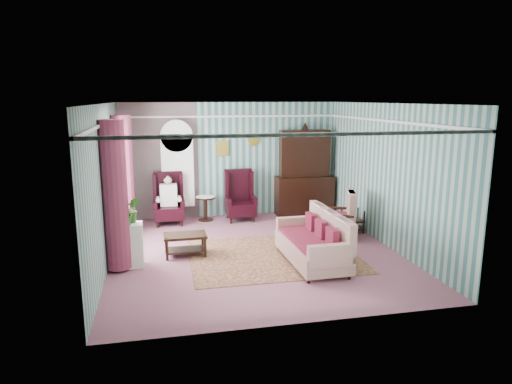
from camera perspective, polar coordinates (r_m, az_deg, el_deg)
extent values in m
plane|color=#905464|center=(9.14, -0.19, -7.50)|extent=(6.00, 6.00, 0.00)
cube|color=#3B6B6A|center=(11.69, -3.21, 4.03)|extent=(5.50, 0.02, 2.90)
cube|color=#3B6B6A|center=(5.93, 5.73, -3.54)|extent=(5.50, 0.02, 2.90)
cube|color=#3B6B6A|center=(8.65, -18.34, 0.74)|extent=(0.02, 6.00, 2.90)
cube|color=#3B6B6A|center=(9.70, 15.92, 2.02)|extent=(0.02, 6.00, 2.90)
cube|color=white|center=(8.63, -0.21, 11.00)|extent=(5.50, 6.00, 0.02)
cube|color=#974D66|center=(11.54, -12.08, 3.70)|extent=(1.90, 0.01, 2.90)
cube|color=white|center=(8.64, -0.20, 8.68)|extent=(5.50, 6.00, 0.05)
cube|color=white|center=(9.21, -17.80, 2.05)|extent=(0.04, 1.50, 1.90)
cylinder|color=brown|center=(8.21, -17.24, -0.46)|extent=(0.44, 0.44, 2.60)
cylinder|color=brown|center=(10.26, -16.23, 1.95)|extent=(0.44, 0.44, 2.60)
cube|color=#AF912E|center=(11.59, -4.18, 5.45)|extent=(0.30, 0.03, 0.38)
cube|color=silver|center=(11.45, -9.76, 2.05)|extent=(0.80, 0.28, 2.24)
cube|color=black|center=(11.89, 6.11, 2.80)|extent=(1.50, 0.56, 2.36)
cube|color=black|center=(11.16, -10.87, -0.83)|extent=(0.76, 0.80, 1.25)
cube|color=black|center=(11.32, -1.98, -0.45)|extent=(0.76, 0.80, 1.25)
cylinder|color=black|center=(11.42, -6.31, -2.07)|extent=(0.50, 0.50, 0.60)
cube|color=black|center=(10.62, 11.98, -3.49)|extent=(0.45, 0.38, 0.54)
cube|color=silver|center=(8.58, -15.77, -6.43)|extent=(0.55, 0.35, 0.80)
cube|color=#521B1B|center=(8.92, 2.11, -7.95)|extent=(3.20, 2.60, 0.01)
cube|color=beige|center=(8.44, 6.99, -5.66)|extent=(0.96, 1.98, 1.00)
cube|color=beige|center=(10.00, 9.92, -2.78)|extent=(1.04, 1.07, 1.07)
cube|color=black|center=(8.98, -8.82, -6.56)|extent=(0.82, 0.51, 0.43)
imported|color=#164816|center=(8.31, -15.98, -2.55)|extent=(0.45, 0.40, 0.45)
imported|color=#1E5A1C|center=(8.47, -15.15, -2.16)|extent=(0.27, 0.23, 0.47)
imported|color=#285119|center=(8.46, -16.47, -2.58)|extent=(0.23, 0.23, 0.37)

